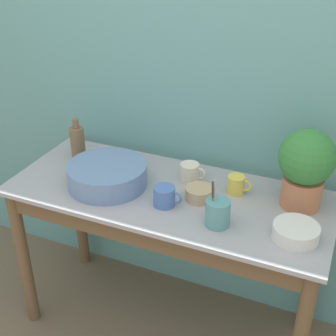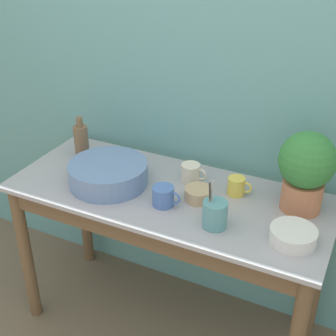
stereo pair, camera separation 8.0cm
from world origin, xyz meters
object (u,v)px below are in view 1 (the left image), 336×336
(bottle_tall, at_px, (78,143))
(mug_yellow, at_px, (236,184))
(bowl_small_enamel_white, at_px, (296,232))
(bowl_wash_large, at_px, (107,175))
(mug_cream, at_px, (190,172))
(mug_blue, at_px, (165,196))
(utensil_cup, at_px, (217,213))
(bowl_small_tan, at_px, (199,193))
(potted_plant, at_px, (306,165))

(bottle_tall, bearing_deg, mug_yellow, 0.66)
(bottle_tall, relative_size, bowl_small_enamel_white, 1.23)
(bowl_wash_large, distance_m, mug_cream, 0.37)
(mug_blue, xyz_separation_m, mug_yellow, (0.24, 0.21, -0.00))
(mug_blue, bearing_deg, bowl_small_enamel_white, -1.17)
(utensil_cup, bearing_deg, bottle_tall, 162.54)
(mug_yellow, bearing_deg, bowl_wash_large, -163.19)
(bowl_wash_large, height_order, mug_yellow, bowl_wash_large)
(mug_cream, distance_m, utensil_cup, 0.35)
(bowl_small_enamel_white, bearing_deg, utensil_cup, -173.26)
(bowl_small_tan, bearing_deg, potted_plant, 16.99)
(potted_plant, xyz_separation_m, utensil_cup, (-0.27, -0.27, -0.13))
(bowl_small_tan, distance_m, utensil_cup, 0.20)
(bowl_wash_large, relative_size, utensil_cup, 1.77)
(bowl_wash_large, height_order, bottle_tall, bottle_tall)
(mug_yellow, height_order, utensil_cup, utensil_cup)
(mug_blue, height_order, bowl_small_tan, mug_blue)
(bottle_tall, xyz_separation_m, mug_blue, (0.55, -0.20, -0.05))
(potted_plant, relative_size, bottle_tall, 1.58)
(potted_plant, bearing_deg, mug_blue, -156.61)
(bowl_wash_large, distance_m, bowl_small_enamel_white, 0.84)
(mug_yellow, xyz_separation_m, mug_cream, (-0.22, 0.02, 0.00))
(mug_blue, bearing_deg, bowl_wash_large, 170.92)
(bowl_small_tan, bearing_deg, bowl_small_enamel_white, -14.75)
(mug_yellow, bearing_deg, bottle_tall, -179.34)
(bowl_wash_large, xyz_separation_m, bottle_tall, (-0.25, 0.15, 0.04))
(mug_yellow, bearing_deg, bowl_small_tan, -139.35)
(bowl_wash_large, height_order, bowl_small_enamel_white, bowl_wash_large)
(mug_blue, bearing_deg, potted_plant, 23.39)
(mug_yellow, relative_size, bowl_small_tan, 0.90)
(potted_plant, height_order, bowl_wash_large, potted_plant)
(mug_yellow, bearing_deg, mug_cream, 176.07)
(mug_yellow, bearing_deg, potted_plant, 2.28)
(potted_plant, xyz_separation_m, bowl_small_enamel_white, (0.02, -0.23, -0.16))
(bowl_wash_large, xyz_separation_m, bowl_small_tan, (0.41, 0.05, -0.02))
(potted_plant, relative_size, mug_cream, 2.83)
(bottle_tall, relative_size, mug_yellow, 2.00)
(bottle_tall, xyz_separation_m, bowl_small_tan, (0.66, -0.10, -0.06))
(mug_yellow, distance_m, mug_cream, 0.22)
(bowl_small_enamel_white, bearing_deg, bowl_wash_large, 175.98)
(mug_cream, xyz_separation_m, bowl_small_tan, (0.09, -0.13, -0.01))
(mug_yellow, xyz_separation_m, utensil_cup, (-0.00, -0.26, 0.02))
(mug_blue, height_order, utensil_cup, utensil_cup)
(potted_plant, relative_size, bowl_small_tan, 2.85)
(bowl_wash_large, relative_size, mug_cream, 2.94)
(mug_blue, relative_size, bowl_small_tan, 1.05)
(mug_blue, bearing_deg, mug_yellow, 40.91)
(bowl_small_enamel_white, bearing_deg, mug_yellow, 142.78)
(bowl_small_enamel_white, bearing_deg, bottle_tall, 168.87)
(bottle_tall, relative_size, bowl_small_tan, 1.80)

